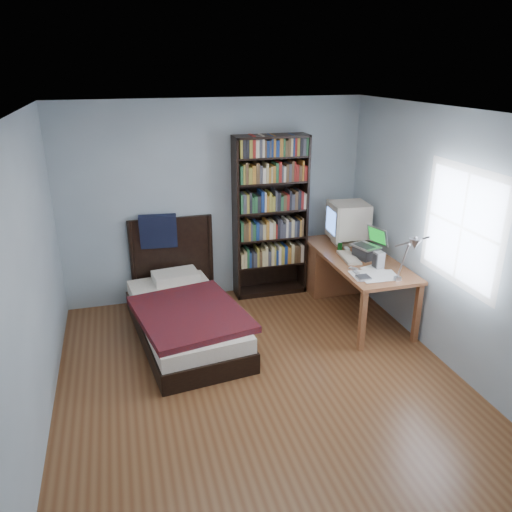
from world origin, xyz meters
The scene contains 14 objects.
room centered at (0.03, 0.00, 1.25)m, with size 4.20×4.24×2.50m.
desk centered at (1.51, 1.59, 0.42)m, with size 0.75×1.74×0.73m.
crt_monitor centered at (1.57, 1.57, 1.03)m, with size 0.50×0.46×0.54m.
laptop centered at (1.58, 1.04, 0.84)m, with size 0.37×0.36×0.37m.
desk_lamp centered at (1.47, -0.03, 1.25)m, with size 0.25×0.54×0.64m.
keyboard centered at (1.37, 1.07, 0.74)m, with size 0.17×0.43×0.03m, color beige.
speaker centered at (1.56, 0.71, 0.83)m, with size 0.10×0.10×0.19m, color gray.
soda_can centered at (1.39, 1.35, 0.78)m, with size 0.06×0.06×0.11m, color #0A3407.
mouse centered at (1.48, 1.35, 0.75)m, with size 0.07×0.12×0.04m, color silver.
phone_silver centered at (1.28, 0.75, 0.74)m, with size 0.05×0.10×0.02m, color silver.
phone_grey centered at (1.26, 0.65, 0.74)m, with size 0.04×0.09×0.02m, color gray.
external_drive centered at (1.26, 0.48, 0.74)m, with size 0.13×0.13×0.03m, color gray.
bookshelf centered at (0.68, 1.94, 1.04)m, with size 0.93×0.30×2.07m.
bed centered at (-0.58, 1.14, 0.26)m, with size 1.27×2.11×1.16m.
Camera 1 is at (-1.14, -3.88, 2.86)m, focal length 35.00 mm.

